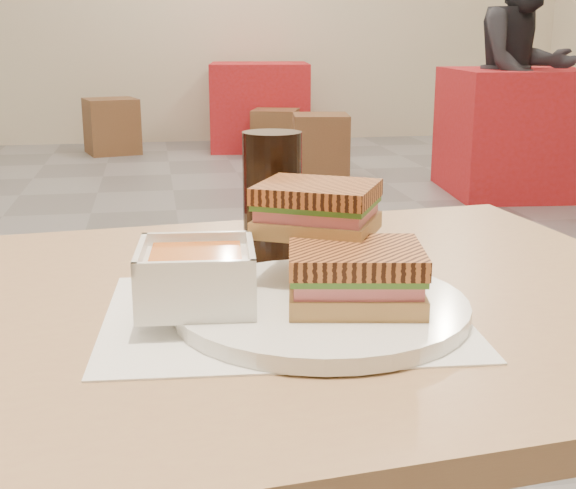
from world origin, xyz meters
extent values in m
cube|color=#A07B50|center=(-0.14, -1.96, 0.73)|extent=(1.26, 0.82, 0.03)
cylinder|color=#A07B50|center=(0.38, -1.61, 0.36)|extent=(0.06, 0.06, 0.72)
cube|color=white|center=(0.00, -2.01, 0.75)|extent=(0.37, 0.30, 0.00)
cylinder|color=white|center=(0.04, -2.02, 0.76)|extent=(0.29, 0.29, 0.02)
cube|color=white|center=(-0.08, -2.01, 0.79)|extent=(0.12, 0.12, 0.05)
cube|color=orange|center=(-0.08, -2.01, 0.82)|extent=(0.09, 0.09, 0.01)
cube|color=white|center=(-0.03, -2.01, 0.82)|extent=(0.01, 0.11, 0.01)
cube|color=white|center=(-0.13, -2.01, 0.82)|extent=(0.01, 0.11, 0.01)
cube|color=white|center=(-0.08, -1.96, 0.82)|extent=(0.11, 0.01, 0.01)
cube|color=white|center=(-0.08, -2.06, 0.82)|extent=(0.11, 0.01, 0.01)
cube|color=tan|center=(0.07, -2.03, 0.78)|extent=(0.14, 0.13, 0.02)
cube|color=#C56171|center=(0.07, -2.03, 0.79)|extent=(0.13, 0.12, 0.01)
cube|color=#386B23|center=(0.07, -2.03, 0.80)|extent=(0.14, 0.12, 0.01)
cube|color=#A55B2A|center=(0.07, -2.03, 0.81)|extent=(0.14, 0.13, 0.02)
cube|color=tan|center=(0.05, -1.95, 0.83)|extent=(0.15, 0.14, 0.02)
cube|color=#C56171|center=(0.05, -1.95, 0.84)|extent=(0.14, 0.13, 0.01)
cube|color=#386B23|center=(0.05, -1.95, 0.85)|extent=(0.15, 0.14, 0.01)
cube|color=#A55B2A|center=(0.05, -1.95, 0.86)|extent=(0.15, 0.14, 0.02)
cylinder|color=black|center=(0.03, -1.80, 0.83)|extent=(0.07, 0.07, 0.16)
cube|color=#A51C26|center=(2.26, 2.05, 0.40)|extent=(1.00, 1.00, 0.81)
cube|color=#A51C26|center=(0.86, 4.42, 0.39)|extent=(0.98, 0.98, 0.77)
cube|color=brown|center=(1.11, 2.91, 0.23)|extent=(0.45, 0.45, 0.45)
cube|color=brown|center=(2.63, 2.62, 0.22)|extent=(0.50, 0.50, 0.44)
cube|color=brown|center=(-0.47, 4.30, 0.24)|extent=(0.52, 0.52, 0.48)
cube|color=brown|center=(0.90, 3.76, 0.21)|extent=(0.46, 0.46, 0.41)
imported|color=black|center=(2.24, 2.02, 0.80)|extent=(0.88, 0.74, 1.60)
camera|label=1|loc=(-0.11, -2.72, 1.02)|focal=48.36mm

